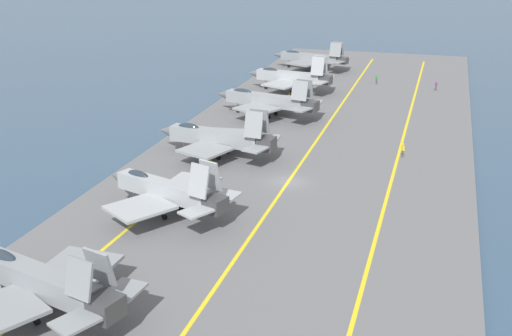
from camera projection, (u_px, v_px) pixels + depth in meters
name	position (u px, v px, depth m)	size (l,w,h in m)	color
ground_plane	(288.00, 185.00, 72.44)	(2000.00, 2000.00, 0.00)	#334C66
carrier_deck	(288.00, 183.00, 72.37)	(175.19, 40.50, 0.40)	slate
deck_stripe_foul_line	(388.00, 192.00, 69.32)	(157.67, 0.36, 0.01)	yellow
deck_stripe_centerline	(288.00, 182.00, 72.30)	(157.67, 0.36, 0.01)	yellow
deck_stripe_edge_line	(196.00, 172.00, 75.29)	(157.67, 0.36, 0.01)	yellow
parked_jet_second	(39.00, 281.00, 46.36)	(13.37, 16.06, 6.32)	gray
parked_jet_third	(166.00, 190.00, 63.12)	(13.45, 15.17, 6.47)	#9EA3A8
parked_jet_fourth	(217.00, 137.00, 79.89)	(12.81, 16.11, 6.54)	gray
parked_jet_fifth	(267.00, 100.00, 97.15)	(12.39, 17.30, 6.33)	gray
parked_jet_sixth	(290.00, 77.00, 112.80)	(14.16, 15.85, 6.66)	#9EA3A8
parked_jet_seventh	(311.00, 58.00, 131.09)	(13.55, 16.48, 6.01)	gray
crew_purple_vest	(436.00, 85.00, 113.93)	(0.44, 0.46, 1.77)	#4C473D
crew_green_vest	(377.00, 79.00, 119.04)	(0.46, 0.40, 1.76)	#4C473D
crew_yellow_vest	(403.00, 150.00, 79.89)	(0.46, 0.42, 1.81)	#4C473D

